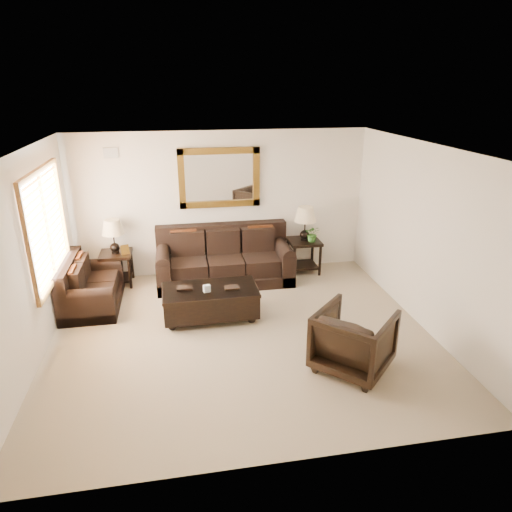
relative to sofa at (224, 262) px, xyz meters
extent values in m
cube|color=gray|center=(0.02, -2.02, -0.36)|extent=(5.50, 5.00, 0.01)
cube|color=white|center=(0.02, -2.02, 2.34)|extent=(5.50, 5.00, 0.01)
cube|color=silver|center=(0.02, 0.48, 0.99)|extent=(5.50, 0.01, 2.70)
cube|color=silver|center=(0.02, -4.52, 0.99)|extent=(5.50, 0.01, 2.70)
cube|color=silver|center=(-2.73, -2.02, 0.99)|extent=(0.01, 5.00, 2.70)
cube|color=silver|center=(2.77, -2.02, 0.99)|extent=(0.01, 5.00, 2.70)
cube|color=white|center=(-2.71, -1.12, 1.19)|extent=(0.01, 1.80, 1.50)
cube|color=brown|center=(-2.68, -1.12, 1.98)|extent=(0.06, 1.96, 0.08)
cube|color=brown|center=(-2.68, -1.12, 0.40)|extent=(0.06, 1.96, 0.08)
cube|color=brown|center=(-2.68, -2.06, 1.19)|extent=(0.06, 0.08, 1.50)
cube|color=brown|center=(-2.68, -0.18, 1.19)|extent=(0.06, 0.08, 1.50)
cube|color=brown|center=(-2.68, -1.12, 1.19)|extent=(0.05, 0.05, 1.50)
cube|color=#4A330E|center=(0.00, 0.45, 1.49)|extent=(1.50, 0.06, 1.10)
cube|color=white|center=(0.00, 0.47, 1.49)|extent=(1.26, 0.01, 0.86)
cube|color=#999999|center=(-1.88, 0.46, 1.99)|extent=(0.25, 0.02, 0.18)
cube|color=black|center=(0.00, -0.07, -0.26)|extent=(2.46, 1.06, 0.20)
cube|color=black|center=(0.00, 0.34, 0.39)|extent=(2.46, 0.25, 0.50)
cube|color=black|center=(-0.66, -0.09, -0.01)|extent=(0.63, 0.87, 0.30)
cube|color=black|center=(0.00, -0.09, -0.01)|extent=(0.63, 0.87, 0.30)
cube|color=black|center=(0.66, -0.09, -0.01)|extent=(0.63, 0.87, 0.30)
cube|color=black|center=(-1.11, -0.07, -0.07)|extent=(0.25, 1.06, 0.59)
cylinder|color=black|center=(-1.11, -0.07, 0.23)|extent=(0.25, 1.04, 0.25)
cube|color=black|center=(1.11, -0.07, -0.07)|extent=(0.25, 1.06, 0.59)
cylinder|color=black|center=(1.11, -0.07, 0.23)|extent=(0.25, 1.04, 0.25)
cube|color=#63280D|center=(-0.72, 0.13, 0.38)|extent=(0.47, 0.21, 0.48)
cube|color=#63280D|center=(0.72, 0.13, 0.38)|extent=(0.47, 0.21, 0.48)
cube|color=black|center=(-2.27, -0.66, -0.28)|extent=(0.87, 1.46, 0.16)
cube|color=black|center=(-2.60, -0.66, 0.25)|extent=(0.20, 1.46, 0.41)
cube|color=black|center=(-2.25, -0.93, -0.08)|extent=(0.71, 0.51, 0.25)
cube|color=black|center=(-2.25, -0.40, -0.08)|extent=(0.71, 0.51, 0.25)
cube|color=black|center=(-2.27, -1.29, -0.12)|extent=(0.87, 0.20, 0.49)
cylinder|color=black|center=(-2.27, -1.29, 0.12)|extent=(0.85, 0.20, 0.20)
cube|color=black|center=(-2.27, -0.03, -0.12)|extent=(0.87, 0.20, 0.49)
cylinder|color=black|center=(-2.27, -0.03, 0.12)|extent=(0.85, 0.20, 0.20)
cube|color=#63280D|center=(-2.44, -0.97, 0.25)|extent=(0.17, 0.38, 0.40)
cube|color=#63280D|center=(-2.44, -0.35, 0.25)|extent=(0.17, 0.38, 0.40)
cube|color=black|center=(-1.95, 0.16, 0.22)|extent=(0.56, 0.56, 0.05)
cube|color=black|center=(-1.95, 0.16, -0.24)|extent=(0.48, 0.48, 0.03)
cylinder|color=black|center=(-2.19, -0.08, -0.08)|extent=(0.05, 0.05, 0.56)
cylinder|color=black|center=(-1.71, -0.08, -0.08)|extent=(0.05, 0.05, 0.56)
cylinder|color=black|center=(-2.19, 0.40, -0.08)|extent=(0.05, 0.05, 0.56)
cylinder|color=black|center=(-1.71, 0.40, -0.08)|extent=(0.05, 0.05, 0.56)
sphere|color=black|center=(-1.95, 0.16, 0.35)|extent=(0.17, 0.17, 0.17)
cylinder|color=black|center=(-1.95, 0.16, 0.53)|extent=(0.02, 0.02, 0.37)
cone|color=tan|center=(-1.95, 0.16, 0.74)|extent=(0.39, 0.39, 0.27)
cube|color=#4A330E|center=(-1.77, 0.06, 0.33)|extent=(0.15, 0.10, 0.17)
cube|color=black|center=(1.58, 0.15, 0.26)|extent=(0.59, 0.59, 0.05)
cube|color=black|center=(1.58, 0.15, -0.24)|extent=(0.50, 0.50, 0.03)
cylinder|color=black|center=(1.32, -0.11, -0.07)|extent=(0.05, 0.05, 0.59)
cylinder|color=black|center=(1.83, -0.11, -0.07)|extent=(0.05, 0.05, 0.59)
cylinder|color=black|center=(1.32, 0.40, -0.07)|extent=(0.05, 0.05, 0.59)
cylinder|color=black|center=(1.83, 0.40, -0.07)|extent=(0.05, 0.05, 0.59)
sphere|color=black|center=(1.58, 0.15, 0.39)|extent=(0.18, 0.18, 0.18)
cylinder|color=black|center=(1.58, 0.15, 0.58)|extent=(0.03, 0.03, 0.39)
cone|color=tan|center=(1.58, 0.15, 0.80)|extent=(0.41, 0.41, 0.28)
sphere|color=black|center=(-0.99, -1.70, -0.31)|extent=(0.13, 0.13, 0.13)
sphere|color=black|center=(0.23, -1.70, -0.31)|extent=(0.13, 0.13, 0.13)
sphere|color=black|center=(-0.99, -1.14, -0.31)|extent=(0.13, 0.13, 0.13)
sphere|color=black|center=(0.23, -1.14, -0.31)|extent=(0.13, 0.13, 0.13)
cube|color=black|center=(-0.38, -1.42, -0.07)|extent=(1.45, 0.80, 0.41)
cube|color=black|center=(-0.38, -1.42, 0.11)|extent=(1.48, 0.81, 0.04)
cube|color=black|center=(-0.77, -1.37, 0.15)|extent=(0.25, 0.17, 0.03)
cube|color=black|center=(-0.05, -1.48, 0.15)|extent=(0.22, 0.16, 0.03)
cube|color=white|center=(-0.43, -1.53, 0.19)|extent=(0.11, 0.09, 0.11)
imported|color=black|center=(1.31, -3.12, 0.09)|extent=(1.20, 1.20, 0.91)
imported|color=#2B5B1F|center=(1.71, 0.04, 0.41)|extent=(0.38, 0.40, 0.25)
camera|label=1|loc=(-0.81, -7.88, 3.13)|focal=32.00mm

